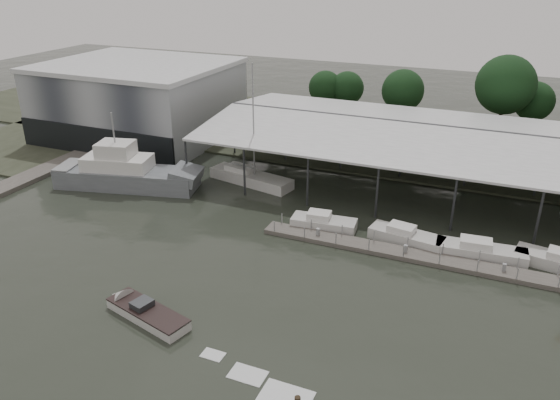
% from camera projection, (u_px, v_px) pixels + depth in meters
% --- Properties ---
extents(ground, '(200.00, 200.00, 0.00)m').
position_uv_depth(ground, '(206.00, 279.00, 44.02)').
color(ground, '#262B23').
rests_on(ground, ground).
extents(land_strip_far, '(140.00, 30.00, 0.30)m').
position_uv_depth(land_strip_far, '(353.00, 135.00, 79.25)').
color(land_strip_far, '#3F4433').
rests_on(land_strip_far, ground).
extents(land_strip_west, '(20.00, 40.00, 0.30)m').
position_uv_depth(land_strip_west, '(79.00, 126.00, 83.56)').
color(land_strip_west, '#3F4433').
rests_on(land_strip_west, ground).
extents(storage_warehouse, '(24.50, 20.50, 10.50)m').
position_uv_depth(storage_warehouse, '(139.00, 100.00, 77.08)').
color(storage_warehouse, '#94999D').
rests_on(storage_warehouse, ground).
extents(covered_boat_shed, '(58.24, 24.00, 6.96)m').
position_uv_depth(covered_boat_shed, '(471.00, 135.00, 58.93)').
color(covered_boat_shed, silver).
rests_on(covered_boat_shed, ground).
extents(trawler_dock, '(3.00, 18.00, 0.50)m').
position_uv_depth(trawler_dock, '(50.00, 168.00, 66.46)').
color(trawler_dock, '#615C55').
rests_on(trawler_dock, ground).
extents(floating_dock, '(28.00, 2.00, 1.40)m').
position_uv_depth(floating_dock, '(416.00, 256.00, 46.94)').
color(floating_dock, '#615C55').
rests_on(floating_dock, ground).
extents(grey_trawler, '(16.92, 8.08, 8.84)m').
position_uv_depth(grey_trawler, '(128.00, 174.00, 61.04)').
color(grey_trawler, slate).
rests_on(grey_trawler, ground).
extents(white_sailboat, '(10.54, 4.65, 13.89)m').
position_uv_depth(white_sailboat, '(250.00, 178.00, 62.45)').
color(white_sailboat, silver).
rests_on(white_sailboat, ground).
extents(speedboat_underway, '(18.27, 6.42, 2.00)m').
position_uv_depth(speedboat_underway, '(142.00, 311.00, 39.35)').
color(speedboat_underway, silver).
rests_on(speedboat_underway, ground).
extents(moored_cruiser_0, '(6.31, 2.80, 1.70)m').
position_uv_depth(moored_cruiser_0, '(323.00, 223.00, 51.90)').
color(moored_cruiser_0, silver).
rests_on(moored_cruiser_0, ground).
extents(moored_cruiser_1, '(6.93, 3.26, 1.70)m').
position_uv_depth(moored_cruiser_1, '(406.00, 236.00, 49.37)').
color(moored_cruiser_1, silver).
rests_on(moored_cruiser_1, ground).
extents(moored_cruiser_2, '(7.67, 2.77, 1.70)m').
position_uv_depth(moored_cruiser_2, '(480.00, 251.00, 46.91)').
color(moored_cruiser_2, silver).
rests_on(moored_cruiser_2, ground).
extents(horizon_tree_line, '(68.17, 9.51, 11.96)m').
position_uv_depth(horizon_tree_line, '(543.00, 99.00, 72.99)').
color(horizon_tree_line, '#2F1D15').
rests_on(horizon_tree_line, ground).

